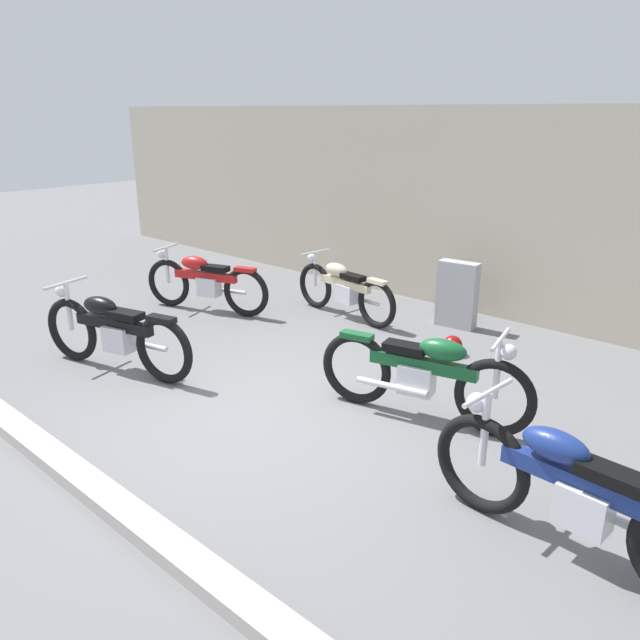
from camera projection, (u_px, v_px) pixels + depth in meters
The scene contains 10 objects.
ground_plane at pixel (259, 414), 6.12m from camera, with size 40.00×40.00×0.00m, color slate.
building_wall at pixel (489, 213), 8.82m from camera, with size 18.00×0.30×2.94m, color #B2A893.
curb_strip at pixel (91, 486), 4.84m from camera, with size 18.00×0.24×0.12m, color #B7B2A8.
stone_marker at pixel (457, 295), 8.45m from camera, with size 0.55×0.20×0.93m, color #9E9EA3.
helmet at pixel (452, 345), 7.58m from camera, with size 0.24×0.24×0.24m, color maroon.
motorcycle_green at pixel (424, 374), 5.89m from camera, with size 2.13×0.75×0.97m.
motorcycle_cream at pixel (344, 289), 8.87m from camera, with size 1.96×0.55×0.88m.
motorcycle_red at pixel (205, 282), 9.13m from camera, with size 1.99×0.89×0.93m.
motorcycle_blue at pixel (575, 494), 4.04m from camera, with size 2.20×0.61×0.99m.
motorcycle_black at pixel (114, 332), 7.00m from camera, with size 2.15×0.80×0.98m.
Camera 1 is at (4.13, -3.67, 2.87)m, focal length 34.50 mm.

